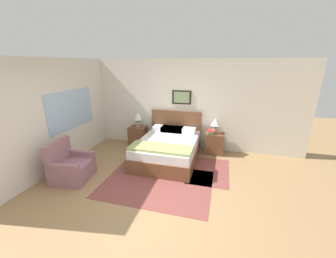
# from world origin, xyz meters

# --- Properties ---
(ground_plane) EXTENTS (16.00, 16.00, 0.00)m
(ground_plane) POSITION_xyz_m (0.00, 0.00, 0.00)
(ground_plane) COLOR #99754C
(wall_back) EXTENTS (7.24, 0.09, 2.60)m
(wall_back) POSITION_xyz_m (0.00, 2.89, 1.30)
(wall_back) COLOR silver
(wall_back) RESTS_ON ground_plane
(wall_left) EXTENTS (0.08, 5.26, 2.60)m
(wall_left) POSITION_xyz_m (-2.45, 1.43, 1.30)
(wall_left) COLOR silver
(wall_left) RESTS_ON ground_plane
(area_rug_main) EXTENTS (2.31, 1.67, 0.01)m
(area_rug_main) POSITION_xyz_m (0.10, 0.64, 0.00)
(area_rug_main) COLOR brown
(area_rug_main) RESTS_ON ground_plane
(area_rug_bedside) EXTENTS (0.94, 1.40, 0.01)m
(area_rug_bedside) POSITION_xyz_m (1.14, 1.50, 0.00)
(area_rug_bedside) COLOR brown
(area_rug_bedside) RESTS_ON ground_plane
(bed) EXTENTS (1.50, 1.97, 1.14)m
(bed) POSITION_xyz_m (0.03, 1.86, 0.32)
(bed) COLOR brown
(bed) RESTS_ON ground_plane
(armchair) EXTENTS (0.81, 0.87, 0.89)m
(armchair) POSITION_xyz_m (-1.79, 0.35, 0.29)
(armchair) COLOR #8E606B
(armchair) RESTS_ON ground_plane
(nightstand_near_window) EXTENTS (0.51, 0.45, 0.60)m
(nightstand_near_window) POSITION_xyz_m (-1.14, 2.60, 0.30)
(nightstand_near_window) COLOR brown
(nightstand_near_window) RESTS_ON ground_plane
(nightstand_by_door) EXTENTS (0.51, 0.45, 0.60)m
(nightstand_by_door) POSITION_xyz_m (1.20, 2.60, 0.30)
(nightstand_by_door) COLOR brown
(nightstand_by_door) RESTS_ON ground_plane
(table_lamp_near_window) EXTENTS (0.28, 0.28, 0.44)m
(table_lamp_near_window) POSITION_xyz_m (-1.12, 2.59, 0.90)
(table_lamp_near_window) COLOR gray
(table_lamp_near_window) RESTS_ON nightstand_near_window
(table_lamp_by_door) EXTENTS (0.28, 0.28, 0.44)m
(table_lamp_by_door) POSITION_xyz_m (1.19, 2.59, 0.90)
(table_lamp_by_door) COLOR gray
(table_lamp_by_door) RESTS_ON nightstand_by_door
(book_thick_bottom) EXTENTS (0.23, 0.26, 0.04)m
(book_thick_bottom) POSITION_xyz_m (1.08, 2.56, 0.62)
(book_thick_bottom) COLOR #4C7551
(book_thick_bottom) RESTS_ON nightstand_by_door
(book_hardcover_middle) EXTENTS (0.15, 0.23, 0.03)m
(book_hardcover_middle) POSITION_xyz_m (1.08, 2.56, 0.65)
(book_hardcover_middle) COLOR silver
(book_hardcover_middle) RESTS_ON book_thick_bottom
(book_novel_upper) EXTENTS (0.21, 0.29, 0.03)m
(book_novel_upper) POSITION_xyz_m (1.08, 2.56, 0.68)
(book_novel_upper) COLOR #B7332D
(book_novel_upper) RESTS_ON book_hardcover_middle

